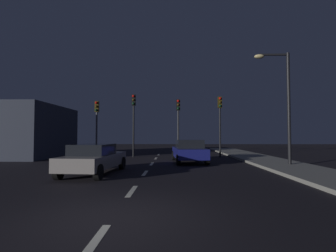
{
  "coord_description": "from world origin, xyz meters",
  "views": [
    {
      "loc": [
        1.27,
        -5.32,
        1.73
      ],
      "look_at": [
        0.9,
        15.7,
        2.55
      ],
      "focal_mm": 26.9,
      "sensor_mm": 36.0,
      "label": 1
    }
  ],
  "objects_px": {
    "traffic_signal_center_left": "(134,113)",
    "traffic_signal_center_right": "(178,116)",
    "street_lamp_right": "(283,97)",
    "traffic_signal_far_left": "(97,118)",
    "car_stopped_ahead": "(189,151)",
    "traffic_signal_far_right": "(220,115)",
    "car_adjacent_lane": "(94,158)"
  },
  "relations": [
    {
      "from": "traffic_signal_far_left",
      "to": "traffic_signal_center_right",
      "type": "xyz_separation_m",
      "value": [
        6.66,
        0.0,
        0.08
      ]
    },
    {
      "from": "traffic_signal_center_left",
      "to": "traffic_signal_center_right",
      "type": "xyz_separation_m",
      "value": [
        3.64,
        -0.0,
        -0.26
      ]
    },
    {
      "from": "traffic_signal_far_left",
      "to": "street_lamp_right",
      "type": "height_order",
      "value": "street_lamp_right"
    },
    {
      "from": "traffic_signal_center_left",
      "to": "traffic_signal_far_right",
      "type": "bearing_deg",
      "value": -0.0
    },
    {
      "from": "traffic_signal_center_left",
      "to": "street_lamp_right",
      "type": "distance_m",
      "value": 11.26
    },
    {
      "from": "traffic_signal_far_right",
      "to": "car_adjacent_lane",
      "type": "relative_size",
      "value": 1.08
    },
    {
      "from": "traffic_signal_center_right",
      "to": "traffic_signal_far_right",
      "type": "xyz_separation_m",
      "value": [
        3.39,
        0.0,
        0.13
      ]
    },
    {
      "from": "car_stopped_ahead",
      "to": "car_adjacent_lane",
      "type": "xyz_separation_m",
      "value": [
        -4.64,
        -5.05,
        -0.05
      ]
    },
    {
      "from": "traffic_signal_far_left",
      "to": "traffic_signal_center_left",
      "type": "bearing_deg",
      "value": 0.02
    },
    {
      "from": "traffic_signal_far_left",
      "to": "traffic_signal_center_left",
      "type": "xyz_separation_m",
      "value": [
        3.02,
        0.0,
        0.34
      ]
    },
    {
      "from": "traffic_signal_center_left",
      "to": "car_adjacent_lane",
      "type": "distance_m",
      "value": 9.44
    },
    {
      "from": "traffic_signal_far_right",
      "to": "car_stopped_ahead",
      "type": "xyz_separation_m",
      "value": [
        -2.78,
        -3.94,
        -2.68
      ]
    },
    {
      "from": "car_adjacent_lane",
      "to": "street_lamp_right",
      "type": "relative_size",
      "value": 0.71
    },
    {
      "from": "traffic_signal_center_right",
      "to": "car_stopped_ahead",
      "type": "distance_m",
      "value": 4.73
    },
    {
      "from": "traffic_signal_center_left",
      "to": "car_stopped_ahead",
      "type": "distance_m",
      "value": 6.44
    },
    {
      "from": "street_lamp_right",
      "to": "traffic_signal_far_left",
      "type": "bearing_deg",
      "value": 153.25
    },
    {
      "from": "car_stopped_ahead",
      "to": "traffic_signal_far_left",
      "type": "bearing_deg",
      "value": 151.59
    },
    {
      "from": "traffic_signal_center_right",
      "to": "street_lamp_right",
      "type": "distance_m",
      "value": 8.5
    },
    {
      "from": "traffic_signal_far_left",
      "to": "street_lamp_right",
      "type": "relative_size",
      "value": 0.71
    },
    {
      "from": "traffic_signal_center_left",
      "to": "traffic_signal_center_right",
      "type": "height_order",
      "value": "traffic_signal_center_left"
    },
    {
      "from": "traffic_signal_far_right",
      "to": "car_stopped_ahead",
      "type": "height_order",
      "value": "traffic_signal_far_right"
    },
    {
      "from": "traffic_signal_center_left",
      "to": "traffic_signal_center_right",
      "type": "distance_m",
      "value": 3.65
    },
    {
      "from": "car_stopped_ahead",
      "to": "street_lamp_right",
      "type": "height_order",
      "value": "street_lamp_right"
    },
    {
      "from": "car_adjacent_lane",
      "to": "traffic_signal_center_left",
      "type": "bearing_deg",
      "value": 87.53
    },
    {
      "from": "traffic_signal_center_left",
      "to": "street_lamp_right",
      "type": "relative_size",
      "value": 0.79
    },
    {
      "from": "car_stopped_ahead",
      "to": "car_adjacent_lane",
      "type": "bearing_deg",
      "value": -132.55
    },
    {
      "from": "street_lamp_right",
      "to": "car_stopped_ahead",
      "type": "bearing_deg",
      "value": 155.69
    },
    {
      "from": "traffic_signal_center_right",
      "to": "car_stopped_ahead",
      "type": "xyz_separation_m",
      "value": [
        0.61,
        -3.94,
        -2.55
      ]
    },
    {
      "from": "traffic_signal_center_right",
      "to": "car_adjacent_lane",
      "type": "distance_m",
      "value": 10.19
    },
    {
      "from": "traffic_signal_center_right",
      "to": "traffic_signal_far_right",
      "type": "distance_m",
      "value": 3.39
    },
    {
      "from": "car_stopped_ahead",
      "to": "traffic_signal_far_right",
      "type": "bearing_deg",
      "value": 54.8
    },
    {
      "from": "traffic_signal_far_left",
      "to": "traffic_signal_far_right",
      "type": "height_order",
      "value": "traffic_signal_far_right"
    }
  ]
}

